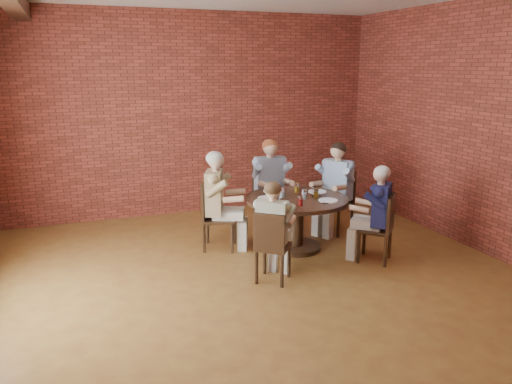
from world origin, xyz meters
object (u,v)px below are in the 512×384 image
object	(u,v)px
diner_d	(273,232)
diner_e	(376,214)
dining_table	(296,213)
chair_d	(271,244)
chair_e	(382,226)
chair_a	(338,198)
diner_b	(271,185)
chair_c	(213,213)
smartphone	(325,202)
chair_b	(269,195)
diner_a	(335,188)
diner_c	(219,201)

from	to	relation	value
diner_d	diner_e	size ratio (longest dim) A/B	0.96
dining_table	chair_d	world-z (taller)	chair_d
diner_e	chair_e	bearing A→B (deg)	90.00
chair_a	diner_b	distance (m)	1.06
chair_c	chair_e	bearing A→B (deg)	-100.83
chair_d	diner_b	bearing A→B (deg)	-72.82
diner_b	chair_c	distance (m)	1.23
smartphone	chair_b	bearing A→B (deg)	111.64
diner_a	smartphone	world-z (taller)	diner_a
chair_d	chair_e	xyz separation A→B (m)	(1.60, 0.11, 0.01)
chair_a	dining_table	bearing A→B (deg)	-90.00
diner_d	chair_e	size ratio (longest dim) A/B	1.35
chair_c	diner_e	world-z (taller)	diner_e
chair_c	chair_b	bearing A→B (deg)	-37.75
chair_b	chair_a	bearing A→B (deg)	-29.47
diner_e	diner_b	bearing A→B (deg)	-112.06
diner_a	chair_b	xyz separation A→B (m)	(-0.86, 0.59, -0.17)
diner_a	smartphone	size ratio (longest dim) A/B	10.16
dining_table	chair_c	bearing A→B (deg)	157.59
chair_a	chair_b	size ratio (longest dim) A/B	0.99
chair_d	chair_a	bearing A→B (deg)	-100.52
chair_c	chair_e	size ratio (longest dim) A/B	1.06
chair_a	smartphone	distance (m)	1.17
diner_a	diner_d	xyz separation A→B (m)	(-1.58, -1.35, -0.08)
diner_d	diner_a	bearing A→B (deg)	-100.37
dining_table	chair_e	bearing A→B (deg)	-44.05
diner_c	chair_a	bearing A→B (deg)	-64.27
diner_d	chair_e	xyz separation A→B (m)	(1.55, 0.06, -0.12)
chair_a	chair_c	distance (m)	2.04
diner_d	chair_d	bearing A→B (deg)	90.00
diner_b	diner_e	bearing A→B (deg)	-65.20
chair_c	diner_e	distance (m)	2.22
chair_b	diner_d	distance (m)	2.08
chair_e	diner_e	bearing A→B (deg)	-90.00
chair_d	chair_e	bearing A→B (deg)	-136.74
smartphone	diner_d	bearing A→B (deg)	-138.99
chair_e	smartphone	distance (m)	0.79
chair_a	chair_c	xyz separation A→B (m)	(-2.03, -0.08, -0.00)
chair_a	chair_d	distance (m)	2.24
diner_a	chair_d	distance (m)	2.16
diner_b	chair_e	bearing A→B (deg)	-64.34
dining_table	diner_b	bearing A→B (deg)	89.08
diner_b	chair_d	bearing A→B (deg)	-111.17
dining_table	diner_c	distance (m)	1.09
diner_c	diner_e	bearing A→B (deg)	-100.90
chair_d	chair_c	bearing A→B (deg)	-37.46
chair_b	diner_d	world-z (taller)	diner_d
chair_b	diner_e	xyz separation A→B (m)	(0.77, -1.83, 0.11)
dining_table	diner_e	distance (m)	1.10
chair_e	diner_d	bearing A→B (deg)	-43.85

